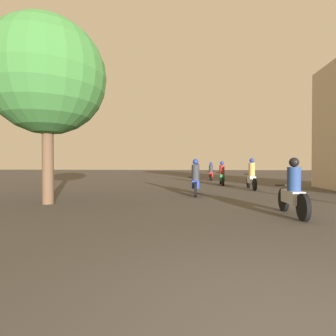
{
  "coord_description": "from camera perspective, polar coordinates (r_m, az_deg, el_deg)",
  "views": [
    {
      "loc": [
        -0.83,
        -1.66,
        1.3
      ],
      "look_at": [
        -2.54,
        16.26,
        1.05
      ],
      "focal_mm": 28.0,
      "sensor_mm": 36.0,
      "label": 1
    }
  ],
  "objects": [
    {
      "name": "motorcycle_silver",
      "position": [
        7.33,
        25.55,
        -4.82
      ],
      "size": [
        0.6,
        1.95,
        1.47
      ],
      "rotation": [
        0.0,
        0.0,
        -0.01
      ],
      "color": "black",
      "rests_on": "ground_plane"
    },
    {
      "name": "motorcycle_blue",
      "position": [
        11.1,
        6.0,
        -2.75
      ],
      "size": [
        0.6,
        1.89,
        1.53
      ],
      "rotation": [
        0.0,
        0.0,
        -0.03
      ],
      "color": "black",
      "rests_on": "ground_plane"
    },
    {
      "name": "motorcycle_green",
      "position": [
        16.82,
        11.64,
        -1.58
      ],
      "size": [
        0.6,
        1.93,
        1.5
      ],
      "rotation": [
        0.0,
        0.0,
        -0.02
      ],
      "color": "black",
      "rests_on": "ground_plane"
    },
    {
      "name": "street_tree",
      "position": [
        9.89,
        -24.79,
        17.54
      ],
      "size": [
        3.79,
        3.79,
        6.08
      ],
      "color": "brown",
      "rests_on": "ground_plane"
    },
    {
      "name": "motorcycle_white",
      "position": [
        14.39,
        17.73,
        -1.83
      ],
      "size": [
        0.6,
        2.09,
        1.63
      ],
      "rotation": [
        0.0,
        0.0,
        -0.14
      ],
      "color": "black",
      "rests_on": "ground_plane"
    },
    {
      "name": "motorcycle_red",
      "position": [
        21.68,
        9.31,
        -1.08
      ],
      "size": [
        0.6,
        1.88,
        1.49
      ],
      "rotation": [
        0.0,
        0.0,
        -0.13
      ],
      "color": "black",
      "rests_on": "ground_plane"
    },
    {
      "name": "motorcycle_orange",
      "position": [
        26.5,
        6.33,
        -0.65
      ],
      "size": [
        0.6,
        2.09,
        1.59
      ],
      "rotation": [
        0.0,
        0.0,
        0.12
      ],
      "color": "black",
      "rests_on": "ground_plane"
    }
  ]
}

